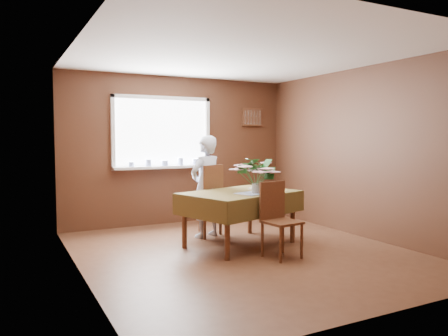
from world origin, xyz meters
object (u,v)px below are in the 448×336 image
dining_table (240,198)px  flower_bouquet (256,171)px  seated_woman (206,187)px  chair_far (207,198)px  chair_near (278,216)px

dining_table → flower_bouquet: bearing=-79.5°
dining_table → seated_woman: 0.70m
chair_far → seated_woman: 0.18m
chair_near → flower_bouquet: size_ratio=1.74×
chair_far → seated_woman: bearing=20.0°
dining_table → chair_far: bearing=86.5°
dining_table → chair_near: size_ratio=1.89×
dining_table → chair_near: bearing=-95.8°
dining_table → flower_bouquet: size_ratio=3.29×
flower_bouquet → chair_near: bearing=-86.9°
dining_table → chair_near: (0.14, -0.70, -0.14)m
seated_woman → flower_bouquet: bearing=90.4°
seated_woman → flower_bouquet: 0.98m
dining_table → flower_bouquet: flower_bouquet is taller
chair_near → flower_bouquet: 0.71m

